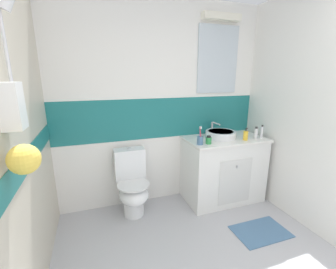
{
  "coord_description": "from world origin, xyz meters",
  "views": [
    {
      "loc": [
        -0.84,
        -0.26,
        1.62
      ],
      "look_at": [
        -0.15,
        1.75,
        1.06
      ],
      "focal_mm": 24.0,
      "sensor_mm": 36.0,
      "label": 1
    }
  ],
  "objects_px": {
    "sink_basin": "(221,134)",
    "deodorant_spray_can": "(256,133)",
    "toothbrush_cup": "(200,140)",
    "toilet": "(132,185)",
    "toothpaste_tube_upright": "(262,132)",
    "soap_dispenser": "(246,135)",
    "hair_gel_jar": "(209,140)"
  },
  "relations": [
    {
      "from": "sink_basin",
      "to": "toothpaste_tube_upright",
      "type": "bearing_deg",
      "value": -21.54
    },
    {
      "from": "toothbrush_cup",
      "to": "hair_gel_jar",
      "type": "relative_size",
      "value": 2.27
    },
    {
      "from": "toilet",
      "to": "soap_dispenser",
      "type": "relative_size",
      "value": 5.15
    },
    {
      "from": "sink_basin",
      "to": "toilet",
      "type": "bearing_deg",
      "value": 179.1
    },
    {
      "from": "toothbrush_cup",
      "to": "toothpaste_tube_upright",
      "type": "xyz_separation_m",
      "value": [
        0.86,
        -0.01,
        0.02
      ]
    },
    {
      "from": "toothbrush_cup",
      "to": "sink_basin",
      "type": "bearing_deg",
      "value": 25.43
    },
    {
      "from": "deodorant_spray_can",
      "to": "toothpaste_tube_upright",
      "type": "height_order",
      "value": "toothpaste_tube_upright"
    },
    {
      "from": "sink_basin",
      "to": "deodorant_spray_can",
      "type": "distance_m",
      "value": 0.44
    },
    {
      "from": "toilet",
      "to": "toothbrush_cup",
      "type": "distance_m",
      "value": 0.96
    },
    {
      "from": "sink_basin",
      "to": "toothbrush_cup",
      "type": "relative_size",
      "value": 1.96
    },
    {
      "from": "toilet",
      "to": "soap_dispenser",
      "type": "bearing_deg",
      "value": -8.81
    },
    {
      "from": "sink_basin",
      "to": "soap_dispenser",
      "type": "relative_size",
      "value": 2.79
    },
    {
      "from": "sink_basin",
      "to": "toothpaste_tube_upright",
      "type": "relative_size",
      "value": 2.53
    },
    {
      "from": "sink_basin",
      "to": "toothpaste_tube_upright",
      "type": "distance_m",
      "value": 0.52
    },
    {
      "from": "toilet",
      "to": "toothbrush_cup",
      "type": "relative_size",
      "value": 3.61
    },
    {
      "from": "sink_basin",
      "to": "hair_gel_jar",
      "type": "relative_size",
      "value": 4.45
    },
    {
      "from": "toothbrush_cup",
      "to": "hair_gel_jar",
      "type": "bearing_deg",
      "value": -2.96
    },
    {
      "from": "toothbrush_cup",
      "to": "deodorant_spray_can",
      "type": "distance_m",
      "value": 0.79
    },
    {
      "from": "deodorant_spray_can",
      "to": "toothpaste_tube_upright",
      "type": "xyz_separation_m",
      "value": [
        0.08,
        -0.02,
        0.01
      ]
    },
    {
      "from": "sink_basin",
      "to": "soap_dispenser",
      "type": "xyz_separation_m",
      "value": [
        0.23,
        -0.2,
        0.01
      ]
    },
    {
      "from": "toilet",
      "to": "sink_basin",
      "type": "bearing_deg",
      "value": -0.9
    },
    {
      "from": "toothpaste_tube_upright",
      "to": "toilet",
      "type": "bearing_deg",
      "value": 172.76
    },
    {
      "from": "toothpaste_tube_upright",
      "to": "deodorant_spray_can",
      "type": "bearing_deg",
      "value": 168.12
    },
    {
      "from": "toothbrush_cup",
      "to": "deodorant_spray_can",
      "type": "bearing_deg",
      "value": 0.7
    },
    {
      "from": "sink_basin",
      "to": "soap_dispenser",
      "type": "distance_m",
      "value": 0.3
    },
    {
      "from": "sink_basin",
      "to": "soap_dispenser",
      "type": "bearing_deg",
      "value": -40.34
    },
    {
      "from": "toilet",
      "to": "toothpaste_tube_upright",
      "type": "bearing_deg",
      "value": -7.24
    },
    {
      "from": "sink_basin",
      "to": "toothbrush_cup",
      "type": "bearing_deg",
      "value": -154.57
    },
    {
      "from": "toilet",
      "to": "hair_gel_jar",
      "type": "bearing_deg",
      "value": -13.26
    },
    {
      "from": "deodorant_spray_can",
      "to": "sink_basin",
      "type": "bearing_deg",
      "value": 156.76
    },
    {
      "from": "toilet",
      "to": "toothpaste_tube_upright",
      "type": "relative_size",
      "value": 4.65
    },
    {
      "from": "sink_basin",
      "to": "toilet",
      "type": "xyz_separation_m",
      "value": [
        -1.15,
        0.02,
        -0.53
      ]
    }
  ]
}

